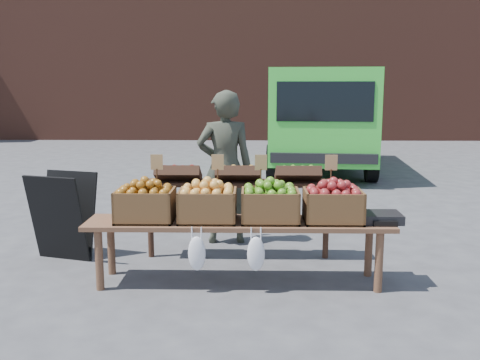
# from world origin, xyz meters

# --- Properties ---
(ground) EXTENTS (80.00, 80.00, 0.00)m
(ground) POSITION_xyz_m (0.00, 0.00, 0.00)
(ground) COLOR #4A4A4D
(delivery_van) EXTENTS (2.52, 4.78, 2.06)m
(delivery_van) POSITION_xyz_m (2.09, 6.93, 1.03)
(delivery_van) COLOR #3EDC3D
(delivery_van) RESTS_ON ground
(vendor) EXTENTS (0.67, 0.48, 1.70)m
(vendor) POSITION_xyz_m (0.36, 1.51, 0.85)
(vendor) COLOR #373B2E
(vendor) RESTS_ON ground
(chalkboard_sign) EXTENTS (0.66, 0.48, 0.90)m
(chalkboard_sign) POSITION_xyz_m (-1.25, 0.87, 0.45)
(chalkboard_sign) COLOR black
(chalkboard_sign) RESTS_ON ground
(back_table) EXTENTS (2.10, 0.44, 1.04)m
(back_table) POSITION_xyz_m (0.52, 0.94, 0.52)
(back_table) COLOR #382217
(back_table) RESTS_ON ground
(display_bench) EXTENTS (2.70, 0.56, 0.57)m
(display_bench) POSITION_xyz_m (0.54, 0.22, 0.28)
(display_bench) COLOR brown
(display_bench) RESTS_ON ground
(crate_golden_apples) EXTENTS (0.50, 0.40, 0.28)m
(crate_golden_apples) POSITION_xyz_m (-0.28, 0.22, 0.71)
(crate_golden_apples) COLOR #A16222
(crate_golden_apples) RESTS_ON display_bench
(crate_russet_pears) EXTENTS (0.50, 0.40, 0.28)m
(crate_russet_pears) POSITION_xyz_m (0.27, 0.22, 0.71)
(crate_russet_pears) COLOR gold
(crate_russet_pears) RESTS_ON display_bench
(crate_red_apples) EXTENTS (0.50, 0.40, 0.28)m
(crate_red_apples) POSITION_xyz_m (0.82, 0.22, 0.71)
(crate_red_apples) COLOR #407B16
(crate_red_apples) RESTS_ON display_bench
(crate_green_apples) EXTENTS (0.50, 0.40, 0.28)m
(crate_green_apples) POSITION_xyz_m (1.37, 0.22, 0.71)
(crate_green_apples) COLOR maroon
(crate_green_apples) RESTS_ON display_bench
(weighing_scale) EXTENTS (0.34, 0.30, 0.08)m
(weighing_scale) POSITION_xyz_m (1.79, 0.22, 0.61)
(weighing_scale) COLOR black
(weighing_scale) RESTS_ON display_bench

